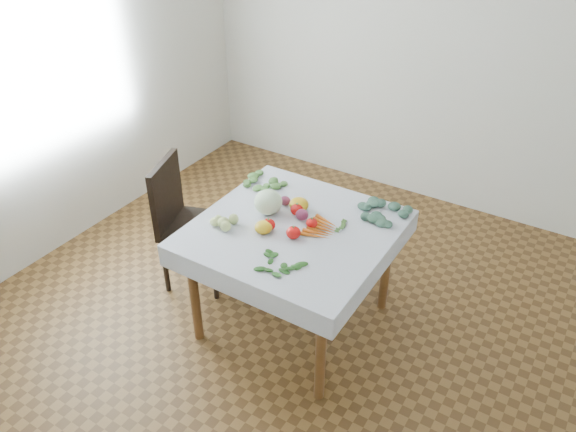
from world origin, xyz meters
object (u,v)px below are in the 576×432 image
Objects in this scene: chair at (183,215)px; cabbage at (268,202)px; table at (294,241)px; heirloom_back at (299,205)px; carrot_bunch at (323,229)px.

chair is 0.74m from cabbage.
heirloom_back is at bearing 111.92° from table.
table is at bearing -160.47° from carrot_bunch.
cabbage is 0.73× the size of carrot_bunch.
chair is at bearing -175.52° from cabbage.
carrot_bunch is at bearing -26.61° from heirloom_back.
carrot_bunch is (0.23, -0.12, -0.03)m from heirloom_back.
cabbage reaches higher than carrot_bunch.
cabbage is at bearing -140.67° from heirloom_back.
heirloom_back is at bearing 11.92° from chair.
cabbage is at bearing 166.26° from table.
cabbage is 1.41× the size of heirloom_back.
table is 0.24m from heirloom_back.
cabbage is at bearing -179.33° from carrot_bunch.
heirloom_back is 0.26m from carrot_bunch.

